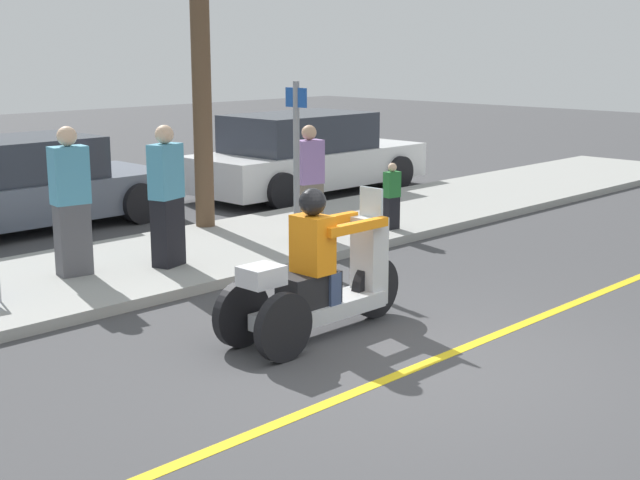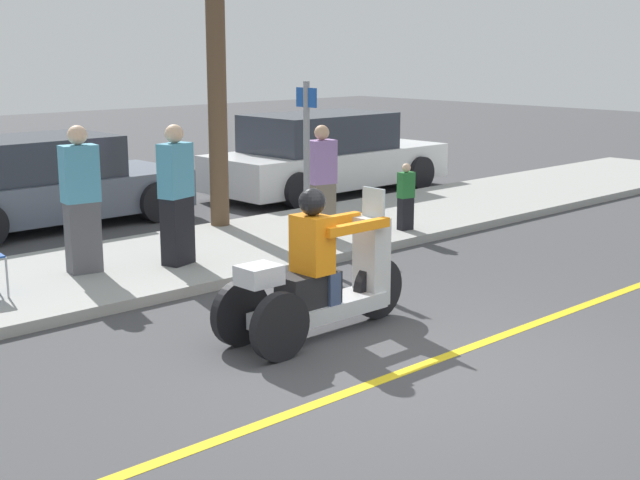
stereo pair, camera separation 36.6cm
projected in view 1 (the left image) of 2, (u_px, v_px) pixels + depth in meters
The scene contains 12 objects.
ground_plane at pixel (419, 367), 7.80m from camera, with size 60.00×60.00×0.00m, color #424244.
lane_stripe at pixel (420, 366), 7.81m from camera, with size 24.00×0.12×0.01m.
sidewalk_strip at pixel (123, 269), 10.93m from camera, with size 28.00×2.80×0.12m.
motorcycle_trike at pixel (319, 282), 8.54m from camera, with size 2.19×0.67×1.45m.
spectator_mid_group at pixel (309, 184), 12.30m from camera, with size 0.41×0.29×1.57m.
spectator_with_child at pixel (392, 197), 12.94m from camera, with size 0.25×0.18×0.97m.
spectator_far_back at pixel (71, 204), 10.27m from camera, with size 0.45×0.31×1.74m.
spectator_end_of_line at pixel (167, 199), 10.70m from camera, with size 0.46×0.35×1.71m.
parked_car_lot_center at pixel (23, 186), 13.51m from camera, with size 4.31×2.03×1.39m.
parked_car_lot_far at pixel (306, 156), 16.77m from camera, with size 4.87×2.05×1.51m.
tree_trunk at pixel (202, 112), 12.91m from camera, with size 0.28×0.28×3.37m.
street_sign at pixel (296, 162), 11.17m from camera, with size 0.08×0.36×2.20m.
Camera 1 is at (-5.88, -4.54, 2.76)m, focal length 50.00 mm.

